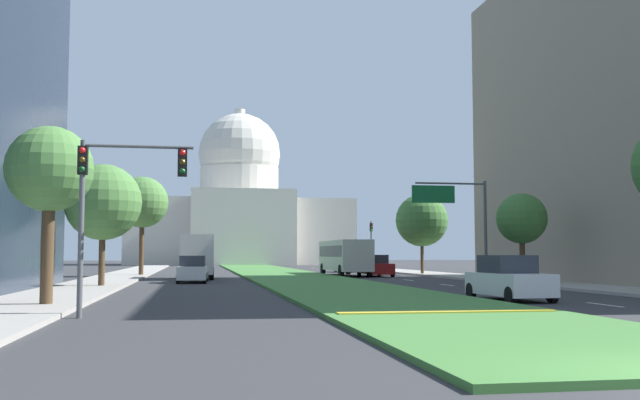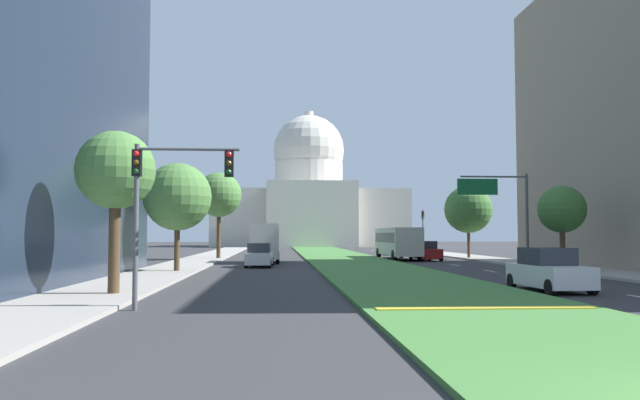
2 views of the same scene
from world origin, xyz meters
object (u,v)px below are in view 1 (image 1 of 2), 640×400
(street_tree_left_near, at_px, (50,171))
(sedan_far_horizon, at_px, (347,264))
(sedan_lead_stopped, at_px, (509,279))
(street_tree_left_far, at_px, (142,203))
(sedan_midblock, at_px, (193,270))
(overhead_guide_sign, at_px, (459,210))
(capitol_building, at_px, (239,211))
(traffic_light_near_left, at_px, (112,188))
(street_tree_left_mid, at_px, (103,202))
(street_tree_right_mid, at_px, (522,219))
(sedan_distant, at_px, (375,266))
(city_bus, at_px, (344,255))
(traffic_light_far_right, at_px, (371,240))
(box_truck_delivery, at_px, (197,256))
(street_tree_right_far, at_px, (422,220))

(street_tree_left_near, bearing_deg, sedan_far_horizon, 66.16)
(sedan_lead_stopped, bearing_deg, street_tree_left_far, 116.63)
(sedan_midblock, bearing_deg, overhead_guide_sign, -12.98)
(capitol_building, relative_size, sedan_lead_stopped, 8.29)
(capitol_building, relative_size, traffic_light_near_left, 7.17)
(capitol_building, relative_size, street_tree_left_mid, 5.54)
(street_tree_left_near, height_order, street_tree_right_mid, street_tree_left_near)
(sedan_distant, relative_size, city_bus, 0.43)
(capitol_building, bearing_deg, street_tree_left_mid, -98.30)
(street_tree_left_near, relative_size, street_tree_left_far, 0.77)
(street_tree_left_near, bearing_deg, street_tree_left_far, 88.91)
(traffic_light_far_right, height_order, box_truck_delivery, traffic_light_far_right)
(traffic_light_far_right, relative_size, street_tree_left_far, 0.64)
(street_tree_left_mid, bearing_deg, street_tree_left_near, -90.13)
(traffic_light_near_left, xyz_separation_m, city_bus, (14.82, 37.96, -2.03))
(street_tree_left_far, xyz_separation_m, sedan_midblock, (4.20, -13.34, -5.22))
(sedan_midblock, height_order, box_truck_delivery, box_truck_delivery)
(traffic_light_far_right, relative_size, street_tree_right_far, 0.74)
(street_tree_right_far, xyz_separation_m, sedan_far_horizon, (-4.25, 11.29, -3.91))
(street_tree_right_far, bearing_deg, overhead_guide_sign, -99.83)
(sedan_midblock, height_order, sedan_distant, sedan_distant)
(street_tree_right_mid, distance_m, sedan_far_horizon, 31.63)
(traffic_light_far_right, distance_m, overhead_guide_sign, 29.78)
(street_tree_left_mid, relative_size, sedan_far_horizon, 1.48)
(traffic_light_far_right, relative_size, sedan_distant, 1.11)
(traffic_light_far_right, relative_size, city_bus, 0.47)
(capitol_building, distance_m, box_truck_delivery, 72.34)
(capitol_building, relative_size, overhead_guide_sign, 5.74)
(traffic_light_near_left, height_order, city_bus, traffic_light_near_left)
(capitol_building, relative_size, box_truck_delivery, 5.83)
(box_truck_delivery, bearing_deg, street_tree_right_far, 19.42)
(traffic_light_near_left, bearing_deg, street_tree_right_mid, 40.60)
(street_tree_right_mid, xyz_separation_m, box_truck_delivery, (-19.09, 13.12, -2.25))
(street_tree_left_far, relative_size, sedan_midblock, 1.74)
(capitol_building, bearing_deg, sedan_distant, -84.03)
(street_tree_right_mid, bearing_deg, city_bus, 109.31)
(traffic_light_far_right, height_order, sedan_far_horizon, traffic_light_far_right)
(street_tree_left_near, bearing_deg, city_bus, 62.73)
(traffic_light_far_right, relative_size, box_truck_delivery, 0.81)
(street_tree_right_far, xyz_separation_m, box_truck_delivery, (-19.26, -6.79, -3.06))
(street_tree_left_far, xyz_separation_m, street_tree_right_far, (23.71, -0.34, -1.30))
(traffic_light_near_left, height_order, street_tree_left_near, street_tree_left_near)
(overhead_guide_sign, xyz_separation_m, street_tree_left_near, (-21.46, -17.41, 0.11))
(sedan_distant, height_order, city_bus, city_bus)
(street_tree_left_mid, relative_size, street_tree_right_mid, 1.23)
(traffic_light_near_left, height_order, sedan_lead_stopped, traffic_light_near_left)
(street_tree_left_far, height_order, street_tree_right_far, street_tree_left_far)
(sedan_lead_stopped, bearing_deg, traffic_light_near_left, -159.94)
(street_tree_left_far, bearing_deg, street_tree_right_far, -0.83)
(city_bus, bearing_deg, traffic_light_far_right, 67.23)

